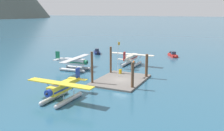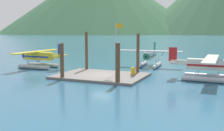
{
  "view_description": "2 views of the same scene",
  "coord_description": "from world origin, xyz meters",
  "views": [
    {
      "loc": [
        -38.36,
        -16.44,
        12.26
      ],
      "look_at": [
        1.43,
        2.46,
        2.32
      ],
      "focal_mm": 38.49,
      "sensor_mm": 36.0,
      "label": 1
    },
    {
      "loc": [
        14.41,
        -30.07,
        5.86
      ],
      "look_at": [
        0.15,
        3.21,
        1.11
      ],
      "focal_mm": 42.5,
      "sensor_mm": 36.0,
      "label": 2
    }
  ],
  "objects": [
    {
      "name": "ground_plane",
      "position": [
        0.0,
        0.0,
        0.0
      ],
      "size": [
        1200.0,
        1200.0,
        0.0
      ],
      "primitive_type": "plane",
      "color": "#285670"
    },
    {
      "name": "dock_platform",
      "position": [
        0.0,
        0.0,
        0.15
      ],
      "size": [
        11.04,
        8.03,
        0.3
      ],
      "primitive_type": "cube",
      "color": "#66605B",
      "rests_on": "ground"
    },
    {
      "name": "piling_near_left",
      "position": [
        -3.49,
        -3.52,
        2.2
      ],
      "size": [
        0.46,
        0.46,
        4.4
      ],
      "primitive_type": "cylinder",
      "color": "brown",
      "rests_on": "ground"
    },
    {
      "name": "piling_near_right",
      "position": [
        3.73,
        -3.58,
        2.28
      ],
      "size": [
        0.52,
        0.52,
        4.56
      ],
      "primitive_type": "cylinder",
      "color": "brown",
      "rests_on": "ground"
    },
    {
      "name": "piling_far_left",
      "position": [
        -4.04,
        3.61,
        2.84
      ],
      "size": [
        0.41,
        0.41,
        5.69
      ],
      "primitive_type": "cylinder",
      "color": "brown",
      "rests_on": "ground"
    },
    {
      "name": "piling_far_right",
      "position": [
        3.67,
        3.8,
        2.75
      ],
      "size": [
        0.41,
        0.41,
        5.49
      ],
      "primitive_type": "cylinder",
      "color": "brown",
      "rests_on": "ground"
    },
    {
      "name": "flagpole",
      "position": [
        1.62,
        1.31,
        4.38
      ],
      "size": [
        0.95,
        0.1,
        6.62
      ],
      "color": "silver",
      "rests_on": "dock_platform"
    },
    {
      "name": "fuel_drum",
      "position": [
        3.72,
        1.73,
        0.74
      ],
      "size": [
        0.62,
        0.62,
        0.88
      ],
      "color": "gold",
      "rests_on": "dock_platform"
    },
    {
      "name": "seaplane_silver_bow_right",
      "position": [
        3.11,
        12.02,
        1.58
      ],
      "size": [
        10.47,
        7.97,
        3.84
      ],
      "color": "#B7BABF",
      "rests_on": "ground"
    },
    {
      "name": "seaplane_cream_stbd_fwd",
      "position": [
        12.67,
        2.82,
        1.58
      ],
      "size": [
        7.98,
        10.41,
        3.84
      ],
      "color": "#B7BABF",
      "rests_on": "ground"
    },
    {
      "name": "seaplane_yellow_port_fwd",
      "position": [
        -12.63,
        3.61,
        1.58
      ],
      "size": [
        7.98,
        10.41,
        3.84
      ],
      "color": "#B7BABF",
      "rests_on": "ground"
    },
    {
      "name": "boat_white_open_west",
      "position": [
        -23.59,
        14.83,
        0.49
      ],
      "size": [
        4.76,
        2.62,
        1.5
      ],
      "color": "silver",
      "rests_on": "ground"
    }
  ]
}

